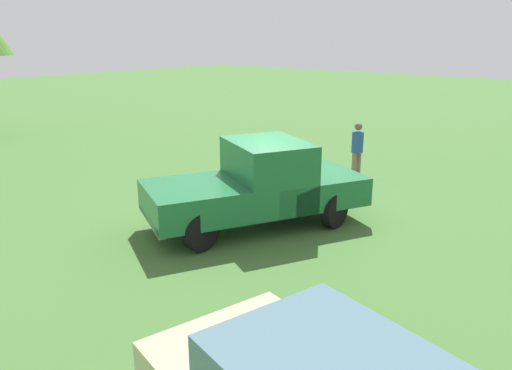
# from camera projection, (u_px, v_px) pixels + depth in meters

# --- Properties ---
(ground_plane) EXTENTS (80.00, 80.00, 0.00)m
(ground_plane) POSITION_uv_depth(u_px,v_px,m) (270.00, 215.00, 11.43)
(ground_plane) COLOR #3D662D
(pickup_truck) EXTENTS (4.95, 3.70, 1.81)m
(pickup_truck) POSITION_uv_depth(u_px,v_px,m) (261.00, 183.00, 10.59)
(pickup_truck) COLOR black
(pickup_truck) RESTS_ON ground_plane
(person_bystander) EXTENTS (0.35, 0.35, 1.61)m
(person_bystander) POSITION_uv_depth(u_px,v_px,m) (357.00, 148.00, 13.95)
(person_bystander) COLOR #7A6B51
(person_bystander) RESTS_ON ground_plane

